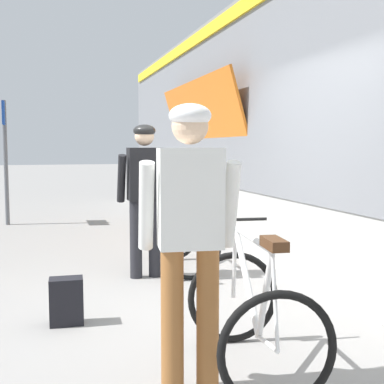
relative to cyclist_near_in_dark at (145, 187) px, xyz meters
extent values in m
plane|color=gray|center=(0.09, -1.05, -1.05)|extent=(80.00, 80.00, 0.00)
cube|color=orange|center=(1.57, 2.54, 0.75)|extent=(0.51, 3.60, 1.64)
cylinder|color=#232328|center=(-0.11, 0.00, -0.60)|extent=(0.14, 0.14, 0.90)
cylinder|color=#232328|center=(0.11, 0.00, -0.60)|extent=(0.14, 0.14, 0.90)
cube|color=black|center=(0.00, 0.00, 0.15)|extent=(0.38, 0.24, 0.60)
cylinder|color=black|center=(-0.26, 0.04, 0.10)|extent=(0.09, 0.26, 0.56)
cylinder|color=black|center=(0.26, 0.04, 0.10)|extent=(0.09, 0.26, 0.56)
sphere|color=beige|center=(0.00, 0.00, 0.58)|extent=(0.22, 0.22, 0.22)
ellipsoid|color=black|center=(0.00, 0.00, 0.64)|extent=(0.25, 0.28, 0.14)
cylinder|color=#935B2D|center=(-0.39, -2.70, -0.60)|extent=(0.14, 0.14, 0.90)
cylinder|color=#935B2D|center=(-0.18, -2.73, -0.60)|extent=(0.14, 0.14, 0.90)
cube|color=white|center=(-0.29, -2.72, 0.15)|extent=(0.41, 0.29, 0.60)
cylinder|color=white|center=(-0.54, -2.64, 0.10)|extent=(0.12, 0.27, 0.56)
cylinder|color=white|center=(-0.02, -2.71, 0.10)|extent=(0.12, 0.27, 0.56)
sphere|color=beige|center=(-0.29, -2.72, 0.58)|extent=(0.22, 0.22, 0.22)
ellipsoid|color=white|center=(-0.29, -2.72, 0.64)|extent=(0.29, 0.31, 0.14)
torus|color=black|center=(0.53, 0.74, -0.70)|extent=(0.71, 0.09, 0.71)
torus|color=black|center=(0.47, -0.28, -0.70)|extent=(0.71, 0.09, 0.71)
cylinder|color=black|center=(0.51, 0.38, -0.45)|extent=(0.08, 0.65, 0.63)
cylinder|color=black|center=(0.50, 0.26, -0.15)|extent=(0.09, 0.85, 0.04)
cylinder|color=black|center=(0.48, -0.04, -0.45)|extent=(0.06, 0.28, 0.62)
cylinder|color=black|center=(0.48, -0.10, -0.73)|extent=(0.05, 0.36, 0.08)
cylinder|color=black|center=(0.47, -0.22, -0.42)|extent=(0.03, 0.14, 0.56)
cylinder|color=black|center=(0.53, 0.71, -0.42)|extent=(0.04, 0.08, 0.55)
cylinder|color=black|center=(0.53, 0.69, -0.09)|extent=(0.48, 0.05, 0.02)
cube|color=#4C2D19|center=(0.48, -0.19, -0.10)|extent=(0.11, 0.25, 0.06)
torus|color=black|center=(0.25, -2.09, -0.70)|extent=(0.71, 0.15, 0.71)
torus|color=black|center=(0.11, -3.10, -0.70)|extent=(0.71, 0.15, 0.71)
cylinder|color=white|center=(0.20, -2.44, -0.45)|extent=(0.13, 0.64, 0.63)
cylinder|color=white|center=(0.19, -2.56, -0.15)|extent=(0.15, 0.85, 0.04)
cylinder|color=white|center=(0.15, -2.87, -0.45)|extent=(0.08, 0.28, 0.62)
cylinder|color=white|center=(0.14, -2.93, -0.73)|extent=(0.08, 0.36, 0.08)
cylinder|color=white|center=(0.12, -3.04, -0.42)|extent=(0.04, 0.15, 0.56)
cylinder|color=white|center=(0.25, -2.12, -0.42)|extent=(0.04, 0.09, 0.55)
cylinder|color=black|center=(0.25, -2.14, -0.09)|extent=(0.48, 0.09, 0.02)
cube|color=#4C2D19|center=(0.13, -3.01, -0.10)|extent=(0.13, 0.25, 0.06)
cube|color=black|center=(-0.96, -1.31, -0.85)|extent=(0.29, 0.20, 0.40)
cylinder|color=#338CCC|center=(0.54, -0.51, -0.93)|extent=(0.07, 0.07, 0.24)
cylinder|color=#595B60|center=(-1.77, 4.61, 0.15)|extent=(0.08, 0.08, 2.40)
cube|color=#193F99|center=(-1.77, 4.61, 1.10)|extent=(0.04, 0.70, 0.44)
camera|label=1|loc=(-1.14, -5.52, 0.45)|focal=45.99mm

